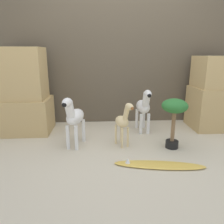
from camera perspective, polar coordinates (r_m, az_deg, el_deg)
ground_plane at (r=2.47m, az=4.98°, el=-11.28°), size 14.00×14.00×0.00m
wall_back at (r=3.49m, az=2.20°, el=15.29°), size 6.40×0.08×2.20m
rock_pillar_left at (r=3.26m, az=-21.62°, el=4.28°), size 0.64×0.56×1.17m
rock_pillar_right at (r=3.54m, az=25.30°, el=4.14°), size 0.64×0.56×1.05m
zebra_right at (r=3.08m, az=8.27°, el=1.46°), size 0.19×0.51×0.63m
zebra_left at (r=2.59m, az=-9.90°, el=-1.24°), size 0.26×0.51×0.63m
giraffe_figurine at (r=2.58m, az=2.97°, el=-2.20°), size 0.23×0.34×0.56m
potted_palm_front at (r=2.60m, az=15.98°, el=0.17°), size 0.30×0.30×0.60m
surfboard at (r=2.30m, az=12.05°, el=-13.33°), size 0.93×0.32×0.07m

